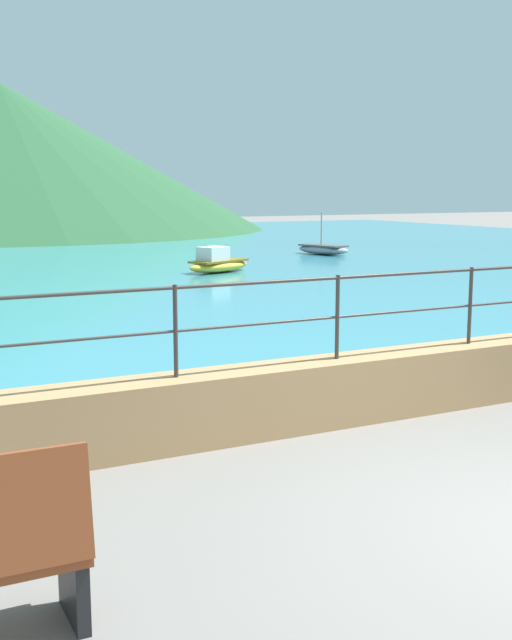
# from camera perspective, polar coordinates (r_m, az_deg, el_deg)

# --- Properties ---
(promenade_wall) EXTENTS (20.00, 0.56, 0.70)m
(promenade_wall) POSITION_cam_1_polar(r_m,az_deg,el_deg) (8.65, 5.76, -5.03)
(promenade_wall) COLOR tan
(promenade_wall) RESTS_ON ground
(railing) EXTENTS (18.44, 0.04, 0.90)m
(railing) POSITION_cam_1_polar(r_m,az_deg,el_deg) (8.46, 5.86, 1.37)
(railing) COLOR #383330
(railing) RESTS_ON promenade_wall
(hill_main) EXTENTS (31.08, 31.08, 8.66)m
(hill_main) POSITION_cam_1_polar(r_m,az_deg,el_deg) (50.11, -17.81, 11.07)
(hill_main) COLOR #285633
(hill_main) RESTS_ON ground
(boat_2) EXTENTS (1.54, 2.46, 1.59)m
(boat_2) POSITION_cam_1_polar(r_m,az_deg,el_deg) (29.87, 4.84, 5.09)
(boat_2) COLOR gray
(boat_2) RESTS_ON lake_water
(boat_3) EXTENTS (2.47, 1.73, 0.76)m
(boat_3) POSITION_cam_1_polar(r_m,az_deg,el_deg) (23.45, -2.76, 4.09)
(boat_3) COLOR gold
(boat_3) RESTS_ON lake_water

